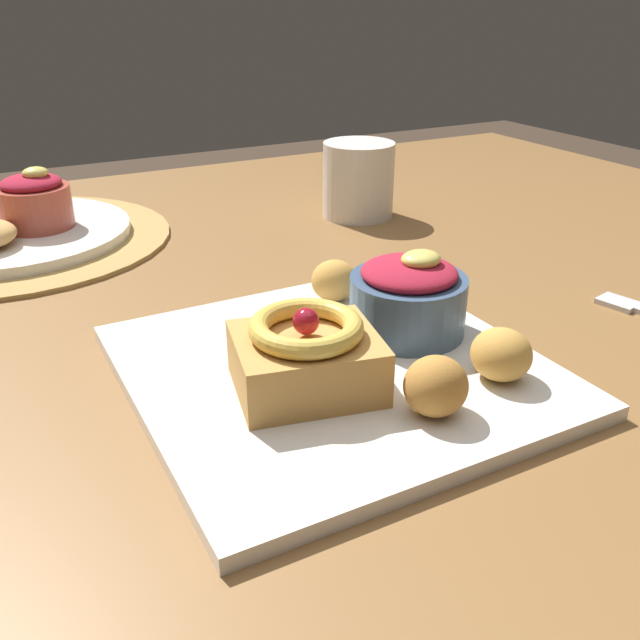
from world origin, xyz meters
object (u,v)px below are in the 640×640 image
front_plate (332,370)px  fritter_middle (501,354)px  berry_ramekin (408,297)px  back_plate (10,234)px  fritter_front (436,386)px  fritter_back (334,280)px  coffee_mug (358,180)px  cake_slice (306,355)px  back_ramekin (34,201)px

front_plate → fritter_middle: bearing=-38.3°
berry_ramekin → back_plate: (-0.26, 0.43, -0.03)m
berry_ramekin → fritter_front: 0.12m
fritter_back → back_plate: 0.43m
fritter_middle → coffee_mug: bearing=72.3°
front_plate → berry_ramekin: (0.08, 0.02, 0.04)m
cake_slice → back_ramekin: back_ramekin is taller
front_plate → coffee_mug: bearing=56.4°
front_plate → fritter_front: bearing=-73.6°
fritter_middle → back_plate: fritter_middle is taller
cake_slice → back_plate: size_ratio=0.42×
back_ramekin → coffee_mug: coffee_mug is taller
berry_ramekin → coffee_mug: (0.15, 0.33, 0.00)m
fritter_front → coffee_mug: (0.21, 0.44, 0.02)m
berry_ramekin → fritter_middle: size_ratio=2.11×
fritter_front → back_plate: size_ratio=0.16×
fritter_front → coffee_mug: bearing=65.0°
fritter_back → back_ramekin: bearing=121.8°
front_plate → back_plate: back_plate is taller
fritter_middle → cake_slice: bearing=157.7°
fritter_middle → back_plate: size_ratio=0.16×
fritter_front → fritter_back: bearing=80.6°
fritter_middle → back_plate: bearing=117.9°
back_ramekin → cake_slice: bearing=-75.9°
fritter_back → fritter_front: bearing=-99.4°
back_ramekin → front_plate: bearing=-71.2°
cake_slice → fritter_back: (0.09, 0.13, -0.01)m
cake_slice → berry_ramekin: bearing=19.9°
back_plate → fritter_middle: bearing=-62.1°
front_plate → cake_slice: (-0.03, -0.02, 0.03)m
fritter_middle → back_ramekin: 0.58m
cake_slice → coffee_mug: 0.46m
fritter_back → cake_slice: bearing=-126.3°
back_ramekin → berry_ramekin: bearing=-61.4°
front_plate → back_ramekin: back_ramekin is taller
front_plate → fritter_back: bearing=60.2°
front_plate → berry_ramekin: size_ratio=3.12×
fritter_front → berry_ramekin: bearing=64.1°
front_plate → berry_ramekin: berry_ramekin is taller
front_plate → fritter_back: (0.06, 0.10, 0.02)m
berry_ramekin → back_ramekin: bearing=118.6°
fritter_front → coffee_mug: coffee_mug is taller
cake_slice → back_ramekin: size_ratio=1.38×
fritter_front → fritter_middle: bearing=12.3°
coffee_mug → berry_ramekin: bearing=-114.6°
berry_ramekin → coffee_mug: size_ratio=1.00×
fritter_back → front_plate: bearing=-119.8°
cake_slice → coffee_mug: bearing=54.5°
fritter_middle → back_ramekin: bearing=115.5°
cake_slice → berry_ramekin: berry_ramekin is taller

